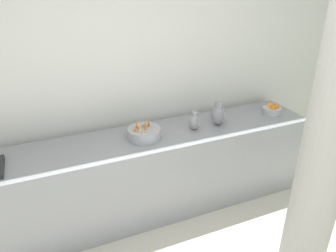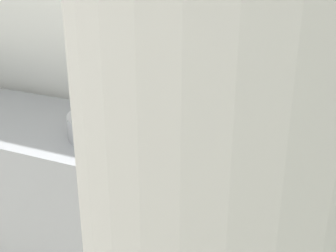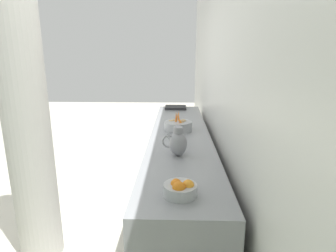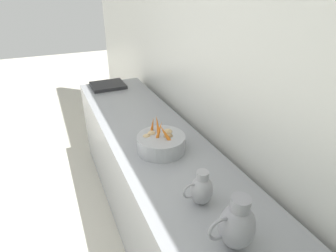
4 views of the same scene
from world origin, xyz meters
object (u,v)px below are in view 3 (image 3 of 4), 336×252
Objects in this scene: vegetable_colander at (178,126)px; support_column at (22,84)px; metal_pitcher_tall at (178,143)px; metal_pitcher_short at (178,137)px; orange_bowl at (180,189)px.

vegetable_colander is 0.10× the size of support_column.
metal_pitcher_tall is 1.34× the size of metal_pitcher_short.
orange_bowl is 0.98m from metal_pitcher_short.
metal_pitcher_tall is 1.32m from support_column.
metal_pitcher_tall is at bearing -88.93° from orange_bowl.
metal_pitcher_short is (0.00, -0.28, -0.03)m from metal_pitcher_tall.
support_column is (1.20, 0.43, 0.54)m from metal_pitcher_short.
orange_bowl is at bearing 91.07° from metal_pitcher_tall.
metal_pitcher_tall is (0.01, -0.71, 0.07)m from orange_bowl.
support_column is (1.22, -0.55, 0.58)m from orange_bowl.
orange_bowl is 0.82× the size of metal_pitcher_tall.
metal_pitcher_short is at bearing -89.39° from metal_pitcher_tall.
vegetable_colander is at bearing -90.41° from metal_pitcher_tall.
orange_bowl is at bearing 90.27° from vegetable_colander.
metal_pitcher_tall reaches higher than orange_bowl.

